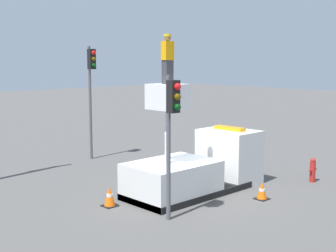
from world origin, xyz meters
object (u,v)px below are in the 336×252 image
at_px(fire_hydrant, 313,170).
at_px(traffic_cone_curbside, 262,191).
at_px(traffic_light_pole, 172,119).
at_px(traffic_cone_rear, 110,197).
at_px(worker, 168,59).
at_px(traffic_light_across, 91,80).
at_px(bucket_truck, 197,167).

distance_m(fire_hydrant, traffic_cone_curbside, 3.57).
distance_m(traffic_light_pole, traffic_cone_rear, 3.93).
bearing_deg(traffic_cone_curbside, worker, 136.07).
bearing_deg(worker, traffic_light_across, 75.33).
bearing_deg(worker, traffic_cone_rear, 159.10).
bearing_deg(traffic_cone_curbside, bucket_truck, 110.95).
height_order(bucket_truck, fire_hydrant, bucket_truck).
bearing_deg(worker, traffic_light_pole, -130.39).
relative_size(worker, traffic_light_across, 0.30).
relative_size(traffic_light_across, traffic_cone_curbside, 8.97).
distance_m(bucket_truck, fire_hydrant, 5.12).
relative_size(fire_hydrant, traffic_cone_rear, 1.42).
height_order(traffic_light_pole, fire_hydrant, traffic_light_pole).
relative_size(traffic_light_across, traffic_cone_rear, 7.97).
bearing_deg(traffic_cone_curbside, fire_hydrant, -0.43).
height_order(worker, traffic_light_across, worker).
xyz_separation_m(bucket_truck, fire_hydrant, (4.49, -2.43, -0.44)).
height_order(bucket_truck, traffic_light_pole, traffic_light_pole).
xyz_separation_m(bucket_truck, traffic_light_pole, (-3.09, -1.78, 2.33)).
bearing_deg(traffic_cone_rear, worker, -20.90).
bearing_deg(fire_hydrant, traffic_light_across, 111.76).
distance_m(fire_hydrant, traffic_cone_rear, 8.72).
bearing_deg(traffic_light_across, fire_hydrant, -68.24).
bearing_deg(fire_hydrant, worker, 158.16).
distance_m(bucket_truck, worker, 4.45).
distance_m(traffic_cone_rear, traffic_cone_curbside, 5.55).
height_order(traffic_light_pole, traffic_cone_rear, traffic_light_pole).
xyz_separation_m(traffic_light_pole, traffic_cone_curbside, (4.01, -0.62, -2.97)).
bearing_deg(traffic_light_pole, worker, 49.61).
height_order(fire_hydrant, traffic_cone_rear, fire_hydrant).
height_order(worker, fire_hydrant, worker).
xyz_separation_m(worker, traffic_light_across, (2.02, 7.70, -1.04)).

